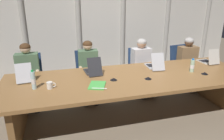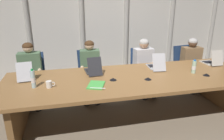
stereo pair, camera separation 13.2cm
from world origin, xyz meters
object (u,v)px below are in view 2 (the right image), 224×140
at_px(laptop_center, 156,65).
at_px(laptop_right_mid, 212,61).
at_px(water_bottle_secondary, 194,67).
at_px(spiral_notepad, 96,85).
at_px(conference_mic_left_side, 148,78).
at_px(laptop_left_end, 26,75).
at_px(person_left_end, 30,71).
at_px(coffee_mug_near, 49,84).
at_px(office_chair_left_mid, 91,79).
at_px(person_left_mid, 90,67).
at_px(person_right_mid, 193,61).
at_px(conference_mic_middle, 113,79).
at_px(conference_mic_right_side, 206,74).
at_px(laptop_left_mid, 93,70).
at_px(office_chair_left_end, 34,84).
at_px(office_chair_right_mid, 185,72).
at_px(person_center, 145,64).
at_px(office_chair_center, 141,75).
at_px(water_bottle_primary, 33,79).

relative_size(laptop_center, laptop_right_mid, 1.23).
relative_size(water_bottle_secondary, spiral_notepad, 0.64).
bearing_deg(conference_mic_left_side, laptop_left_end, 164.84).
relative_size(person_left_end, coffee_mug_near, 9.29).
height_order(office_chair_left_mid, water_bottle_secondary, water_bottle_secondary).
bearing_deg(person_left_mid, person_right_mid, 94.69).
height_order(person_left_mid, person_right_mid, person_left_mid).
xyz_separation_m(person_left_mid, conference_mic_left_side, (0.76, -1.04, 0.10)).
relative_size(person_left_mid, water_bottle_secondary, 4.96).
xyz_separation_m(person_left_end, coffee_mug_near, (0.40, -1.02, 0.12)).
relative_size(person_left_mid, person_right_mid, 1.04).
distance_m(person_right_mid, coffee_mug_near, 3.10).
xyz_separation_m(person_left_end, conference_mic_middle, (1.33, -0.95, 0.09)).
bearing_deg(person_left_mid, conference_mic_right_side, 62.80).
relative_size(office_chair_left_mid, spiral_notepad, 2.56).
xyz_separation_m(laptop_right_mid, conference_mic_left_side, (-1.48, -0.47, -0.04)).
relative_size(laptop_left_end, laptop_left_mid, 1.03).
distance_m(office_chair_left_end, conference_mic_left_side, 2.24).
height_order(office_chair_right_mid, person_right_mid, person_right_mid).
bearing_deg(spiral_notepad, office_chair_left_end, 150.04).
xyz_separation_m(person_right_mid, conference_mic_middle, (-2.00, -0.95, 0.11)).
distance_m(person_center, coffee_mug_near, 2.09).
bearing_deg(water_bottle_secondary, office_chair_left_mid, 145.55).
relative_size(person_left_end, conference_mic_left_side, 10.62).
bearing_deg(office_chair_center, conference_mic_right_side, 35.14).
bearing_deg(coffee_mug_near, water_bottle_primary, 167.75).
distance_m(water_bottle_secondary, conference_mic_right_side, 0.23).
bearing_deg(office_chair_left_end, conference_mic_left_side, 56.64).
bearing_deg(person_left_end, laptop_left_end, 1.35).
relative_size(laptop_left_end, person_right_mid, 0.42).
height_order(laptop_left_mid, conference_mic_right_side, laptop_left_mid).
distance_m(laptop_center, person_left_end, 2.27).
xyz_separation_m(person_right_mid, spiral_notepad, (-2.28, -1.10, 0.11)).
distance_m(office_chair_left_end, person_center, 2.24).
height_order(laptop_left_end, person_right_mid, person_right_mid).
height_order(office_chair_center, water_bottle_secondary, water_bottle_secondary).
bearing_deg(person_left_mid, conference_mic_left_side, 40.77).
xyz_separation_m(office_chair_right_mid, spiral_notepad, (-2.23, -1.25, 0.40)).
relative_size(laptop_right_mid, water_bottle_secondary, 1.64).
relative_size(person_left_mid, water_bottle_primary, 4.22).
distance_m(person_right_mid, water_bottle_secondary, 1.13).
height_order(person_left_mid, conference_mic_middle, person_left_mid).
relative_size(person_center, water_bottle_primary, 4.16).
bearing_deg(water_bottle_primary, laptop_left_end, 111.62).
height_order(laptop_left_mid, office_chair_left_mid, laptop_left_mid).
distance_m(office_chair_right_mid, water_bottle_primary, 3.32).
xyz_separation_m(person_right_mid, conference_mic_right_side, (-0.48, -1.09, 0.11)).
relative_size(office_chair_center, water_bottle_primary, 3.27).
distance_m(conference_mic_right_side, spiral_notepad, 1.80).
xyz_separation_m(laptop_center, office_chair_left_end, (-2.19, 0.73, -0.45)).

